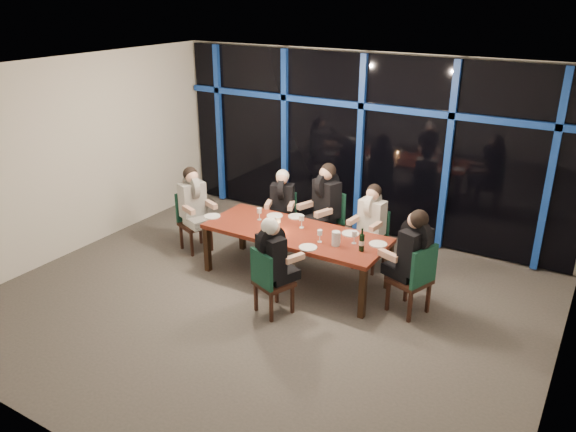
{
  "coord_description": "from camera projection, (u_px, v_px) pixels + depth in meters",
  "views": [
    {
      "loc": [
        3.63,
        -5.39,
        3.9
      ],
      "look_at": [
        0.0,
        0.6,
        1.05
      ],
      "focal_mm": 35.0,
      "sensor_mm": 36.0,
      "label": 1
    }
  ],
  "objects": [
    {
      "name": "room",
      "position": [
        262.0,
        157.0,
        6.72
      ],
      "size": [
        7.04,
        7.0,
        3.02
      ],
      "color": "#534E49",
      "rests_on": "ground"
    },
    {
      "name": "tea_light",
      "position": [
        279.0,
        231.0,
        7.8
      ],
      "size": [
        0.05,
        0.05,
        0.03
      ],
      "primitive_type": "cylinder",
      "color": "#FFA14C",
      "rests_on": "dining_table"
    },
    {
      "name": "plate_end_right",
      "position": [
        378.0,
        244.0,
        7.42
      ],
      "size": [
        0.24,
        0.24,
        0.01
      ],
      "primitive_type": "cylinder",
      "color": "white",
      "rests_on": "dining_table"
    },
    {
      "name": "plate_near_mid",
      "position": [
        308.0,
        247.0,
        7.32
      ],
      "size": [
        0.24,
        0.24,
        0.01
      ],
      "primitive_type": "cylinder",
      "color": "white",
      "rests_on": "dining_table"
    },
    {
      "name": "diner_far_left",
      "position": [
        282.0,
        198.0,
        8.83
      ],
      "size": [
        0.53,
        0.6,
        0.85
      ],
      "rotation": [
        0.0,
        0.0,
        0.36
      ],
      "color": "black",
      "rests_on": "ground"
    },
    {
      "name": "wine_glass_e",
      "position": [
        354.0,
        234.0,
        7.41
      ],
      "size": [
        0.07,
        0.07,
        0.18
      ],
      "color": "white",
      "rests_on": "dining_table"
    },
    {
      "name": "diner_end_right",
      "position": [
        413.0,
        246.0,
        6.95
      ],
      "size": [
        0.67,
        0.59,
        0.95
      ],
      "rotation": [
        0.0,
        0.0,
        4.37
      ],
      "color": "black",
      "rests_on": "ground"
    },
    {
      "name": "window_wall",
      "position": [
        362.0,
        142.0,
        9.21
      ],
      "size": [
        6.86,
        0.43,
        2.94
      ],
      "color": "black",
      "rests_on": "ground"
    },
    {
      "name": "plate_far_left",
      "position": [
        275.0,
        216.0,
        8.34
      ],
      "size": [
        0.24,
        0.24,
        0.01
      ],
      "primitive_type": "cylinder",
      "color": "white",
      "rests_on": "dining_table"
    },
    {
      "name": "chair_end_right",
      "position": [
        415.0,
        276.0,
        7.03
      ],
      "size": [
        0.58,
        0.58,
        0.98
      ],
      "rotation": [
        0.0,
        0.0,
        4.37
      ],
      "color": "black",
      "rests_on": "ground"
    },
    {
      "name": "water_pitcher",
      "position": [
        336.0,
        239.0,
        7.36
      ],
      "size": [
        0.12,
        0.11,
        0.2
      ],
      "rotation": [
        0.0,
        0.0,
        -0.03
      ],
      "color": "silver",
      "rests_on": "dining_table"
    },
    {
      "name": "dining_table",
      "position": [
        295.0,
        236.0,
        7.86
      ],
      "size": [
        2.6,
        1.0,
        0.75
      ],
      "color": "maroon",
      "rests_on": "ground"
    },
    {
      "name": "diner_end_left",
      "position": [
        193.0,
        197.0,
        8.69
      ],
      "size": [
        0.64,
        0.57,
        0.91
      ],
      "rotation": [
        0.0,
        0.0,
        1.19
      ],
      "color": "black",
      "rests_on": "ground"
    },
    {
      "name": "wine_bottle",
      "position": [
        362.0,
        242.0,
        7.2
      ],
      "size": [
        0.07,
        0.07,
        0.31
      ],
      "rotation": [
        0.0,
        0.0,
        0.18
      ],
      "color": "black",
      "rests_on": "dining_table"
    },
    {
      "name": "wine_glass_a",
      "position": [
        278.0,
        221.0,
        7.83
      ],
      "size": [
        0.07,
        0.07,
        0.19
      ],
      "color": "silver",
      "rests_on": "dining_table"
    },
    {
      "name": "plate_end_left",
      "position": [
        215.0,
        217.0,
        8.3
      ],
      "size": [
        0.24,
        0.24,
        0.01
      ],
      "primitive_type": "cylinder",
      "color": "white",
      "rests_on": "dining_table"
    },
    {
      "name": "chair_end_left",
      "position": [
        192.0,
        218.0,
        8.89
      ],
      "size": [
        0.56,
        0.56,
        0.93
      ],
      "rotation": [
        0.0,
        0.0,
        1.19
      ],
      "color": "black",
      "rests_on": "ground"
    },
    {
      "name": "wine_glass_d",
      "position": [
        259.0,
        211.0,
        8.17
      ],
      "size": [
        0.07,
        0.07,
        0.18
      ],
      "color": "silver",
      "rests_on": "dining_table"
    },
    {
      "name": "plate_far_mid",
      "position": [
        296.0,
        216.0,
        8.32
      ],
      "size": [
        0.24,
        0.24,
        0.01
      ],
      "primitive_type": "cylinder",
      "color": "white",
      "rests_on": "dining_table"
    },
    {
      "name": "plate_far_right",
      "position": [
        350.0,
        234.0,
        7.74
      ],
      "size": [
        0.24,
        0.24,
        0.01
      ],
      "primitive_type": "cylinder",
      "color": "white",
      "rests_on": "dining_table"
    },
    {
      "name": "diner_near_mid",
      "position": [
        273.0,
        251.0,
        6.96
      ],
      "size": [
        0.55,
        0.62,
        0.88
      ],
      "rotation": [
        0.0,
        0.0,
        2.78
      ],
      "color": "black",
      "rests_on": "ground"
    },
    {
      "name": "wine_glass_b",
      "position": [
        302.0,
        219.0,
        7.9
      ],
      "size": [
        0.07,
        0.07,
        0.19
      ],
      "color": "white",
      "rests_on": "dining_table"
    },
    {
      "name": "chair_far_left",
      "position": [
        283.0,
        217.0,
        9.03
      ],
      "size": [
        0.52,
        0.52,
        0.88
      ],
      "rotation": [
        0.0,
        0.0,
        0.36
      ],
      "color": "black",
      "rests_on": "ground"
    },
    {
      "name": "chair_near_mid",
      "position": [
        269.0,
        279.0,
        7.06
      ],
      "size": [
        0.54,
        0.54,
        0.9
      ],
      "rotation": [
        0.0,
        0.0,
        2.78
      ],
      "color": "black",
      "rests_on": "ground"
    },
    {
      "name": "wine_glass_c",
      "position": [
        320.0,
        233.0,
        7.46
      ],
      "size": [
        0.07,
        0.07,
        0.17
      ],
      "color": "silver",
      "rests_on": "dining_table"
    },
    {
      "name": "chair_far_mid",
      "position": [
        328.0,
        219.0,
        8.77
      ],
      "size": [
        0.59,
        0.59,
        1.0
      ],
      "rotation": [
        0.0,
        0.0,
        -0.36
      ],
      "color": "black",
      "rests_on": "ground"
    },
    {
      "name": "diner_far_right",
      "position": [
        371.0,
        215.0,
        8.12
      ],
      "size": [
        0.47,
        0.58,
        0.87
      ],
      "rotation": [
        0.0,
        0.0,
        -0.11
      ],
      "color": "silver",
      "rests_on": "ground"
    },
    {
      "name": "chair_far_right",
      "position": [
        372.0,
        236.0,
        8.31
      ],
      "size": [
        0.46,
        0.46,
        0.89
      ],
      "rotation": [
        0.0,
        0.0,
        -0.11
      ],
      "color": "black",
      "rests_on": "ground"
    },
    {
      "name": "diner_far_mid",
      "position": [
        325.0,
        196.0,
        8.57
      ],
      "size": [
        0.61,
        0.68,
        0.97
      ],
      "rotation": [
        0.0,
        0.0,
        -0.36
      ],
      "color": "black",
      "rests_on": "ground"
    }
  ]
}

